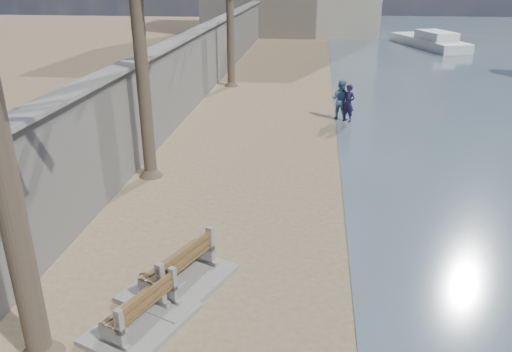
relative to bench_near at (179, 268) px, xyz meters
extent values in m
cube|color=gray|center=(-3.44, 16.59, 1.31)|extent=(0.45, 70.00, 3.50)
cube|color=gray|center=(-3.44, 16.59, 3.11)|extent=(0.80, 70.00, 0.12)
cube|color=gray|center=(0.00, 0.00, -0.37)|extent=(2.44, 2.85, 0.13)
cube|color=gray|center=(-0.38, -1.41, -0.38)|extent=(2.11, 2.47, 0.11)
cylinder|color=brown|center=(-2.61, 6.05, 3.33)|extent=(0.42, 0.42, 7.53)
cylinder|color=brown|center=(-2.25, 20.33, 3.70)|extent=(0.44, 0.44, 8.28)
imported|color=#1A1439|center=(4.28, 13.45, 0.55)|extent=(0.86, 0.80, 1.97)
imported|color=#5075A6|center=(3.94, 13.90, 0.56)|extent=(1.18, 1.06, 2.01)
cube|color=#382616|center=(-0.75, 0.19, -0.42)|extent=(0.57, 0.50, 0.03)
camera|label=1|loc=(2.78, -8.98, 6.01)|focal=35.00mm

